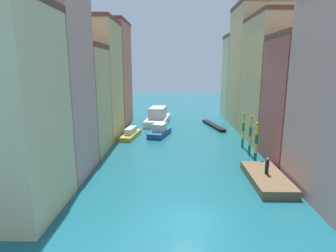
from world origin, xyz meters
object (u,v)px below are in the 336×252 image
object	(u,v)px
waterfront_dock	(267,178)
motorboat_1	(131,133)
mooring_pole_2	(243,130)
motorboat_0	(160,131)
person_on_dock	(267,166)
mooring_pole_1	(250,135)
gondola_black	(213,125)
mooring_pole_0	(256,142)
vaporetto_white	(158,117)

from	to	relation	value
waterfront_dock	motorboat_1	size ratio (longest dim) A/B	1.15
mooring_pole_2	motorboat_0	bearing A→B (deg)	152.35
person_on_dock	mooring_pole_1	xyz separation A→B (m)	(0.60, 8.48, 1.06)
mooring_pole_1	motorboat_1	distance (m)	18.61
mooring_pole_2	mooring_pole_1	bearing A→B (deg)	-88.88
mooring_pole_2	motorboat_1	size ratio (longest dim) A/B	0.72
mooring_pole_2	gondola_black	size ratio (longest dim) A/B	0.51
gondola_black	motorboat_1	size ratio (longest dim) A/B	1.41
mooring_pole_0	gondola_black	xyz separation A→B (m)	(-2.17, 19.39, -2.17)
mooring_pole_0	motorboat_1	bearing A→B (deg)	145.16
waterfront_dock	mooring_pole_2	size ratio (longest dim) A/B	1.60
person_on_dock	motorboat_1	xyz separation A→B (m)	(-15.82, 17.03, -0.94)
person_on_dock	vaporetto_white	world-z (taller)	vaporetto_white
vaporetto_white	mooring_pole_0	bearing A→B (deg)	-60.34
mooring_pole_0	motorboat_1	size ratio (longest dim) A/B	0.71
mooring_pole_2	motorboat_1	world-z (taller)	mooring_pole_2
vaporetto_white	motorboat_1	xyz separation A→B (m)	(-3.67, -10.89, -0.67)
waterfront_dock	motorboat_0	size ratio (longest dim) A/B	1.24
waterfront_dock	person_on_dock	size ratio (longest dim) A/B	4.78
motorboat_1	vaporetto_white	bearing A→B (deg)	71.39
mooring_pole_0	motorboat_0	world-z (taller)	mooring_pole_0
mooring_pole_0	motorboat_0	xyz separation A→B (m)	(-11.84, 12.34, -1.69)
waterfront_dock	person_on_dock	world-z (taller)	person_on_dock
mooring_pole_2	gondola_black	world-z (taller)	mooring_pole_2
mooring_pole_2	vaporetto_white	bearing A→B (deg)	128.16
person_on_dock	mooring_pole_0	world-z (taller)	mooring_pole_0
person_on_dock	motorboat_1	bearing A→B (deg)	132.89
waterfront_dock	mooring_pole_2	world-z (taller)	mooring_pole_2
motorboat_0	vaporetto_white	bearing A→B (deg)	94.86
gondola_black	motorboat_1	xyz separation A→B (m)	(-14.18, -8.01, 0.32)
waterfront_dock	gondola_black	size ratio (longest dim) A/B	0.82
mooring_pole_0	mooring_pole_2	bearing A→B (deg)	90.00
mooring_pole_1	gondola_black	size ratio (longest dim) A/B	0.53
motorboat_0	mooring_pole_2	bearing A→B (deg)	-27.65
gondola_black	person_on_dock	bearing A→B (deg)	-86.25
gondola_black	motorboat_1	bearing A→B (deg)	-150.54
waterfront_dock	mooring_pole_0	world-z (taller)	mooring_pole_0
mooring_pole_2	vaporetto_white	xyz separation A→B (m)	(-12.68, 16.14, -1.22)
gondola_black	motorboat_0	size ratio (longest dim) A/B	1.52
mooring_pole_0	mooring_pole_1	bearing A→B (deg)	88.68
mooring_pole_0	motorboat_0	bearing A→B (deg)	133.82
motorboat_0	mooring_pole_1	bearing A→B (deg)	-38.61
gondola_black	mooring_pole_0	bearing A→B (deg)	-83.60
waterfront_dock	mooring_pole_1	size ratio (longest dim) A/B	1.53
mooring_pole_2	gondola_black	distance (m)	13.61
mooring_pole_2	mooring_pole_0	bearing A→B (deg)	-90.00
gondola_black	waterfront_dock	bearing A→B (deg)	-86.28
motorboat_0	gondola_black	bearing A→B (deg)	36.12
waterfront_dock	gondola_black	xyz separation A→B (m)	(-1.64, 25.23, -0.14)
person_on_dock	gondola_black	distance (m)	25.12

